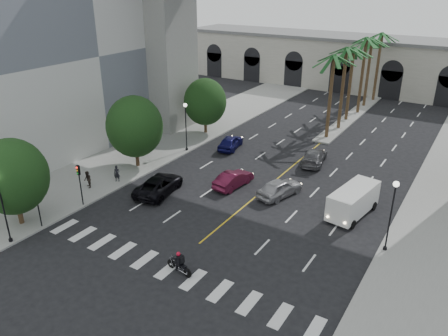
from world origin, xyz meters
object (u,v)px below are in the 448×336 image
Objects in this scene: car_c at (159,185)px; pedestrian_b at (88,180)px; lamp_post_left_far at (186,123)px; car_b at (233,179)px; traffic_signal_near at (37,198)px; motorcycle_rider at (180,264)px; cargo_van at (353,201)px; car_d at (314,157)px; lamp_post_left_near at (2,203)px; car_e at (230,142)px; lamp_post_right at (392,210)px; traffic_signal_far at (79,178)px; pedestrian_a at (117,174)px; car_a at (280,188)px.

pedestrian_b is at bearing 16.53° from car_c.
car_b is (8.73, -4.78, -2.50)m from lamp_post_left_far.
motorcycle_rider is (12.18, 1.13, -1.82)m from traffic_signal_near.
cargo_van is (7.06, 13.12, 0.59)m from motorcycle_rider.
car_b is 0.87× the size of car_d.
lamp_post_left_near is 12.58m from car_c.
car_e is at bearing 163.60° from cargo_van.
lamp_post_right is at bearing 118.65° from car_d.
cargo_van is at bearing 70.69° from motorcycle_rider.
motorcycle_rider is at bearing 101.51° from car_e.
traffic_signal_far is at bearing 175.72° from motorcycle_rider.
car_d is at bearing 97.30° from motorcycle_rider.
car_d is at bearing 76.96° from pedestrian_b.
pedestrian_a reaches higher than car_c.
lamp_post_left_near and lamp_post_left_far have the same top height.
car_a is at bearing 130.23° from car_e.
pedestrian_b is at bearing 130.06° from traffic_signal_far.
pedestrian_a is at bearing 35.05° from car_d.
lamp_post_right reaches higher than car_c.
lamp_post_left_far is 13.94m from car_a.
traffic_signal_near is 2.36× the size of pedestrian_b.
car_d is at bearing 136.42° from cargo_van.
lamp_post_right is 3.50× the size of pedestrian_a.
lamp_post_left_far is 0.95× the size of cargo_van.
motorcycle_rider is (12.28, -17.37, -2.53)m from lamp_post_left_far.
lamp_post_left_far reaches higher than car_d.
lamp_post_right is (22.80, -8.00, 0.00)m from lamp_post_left_far.
cargo_van is (15.47, 5.04, 0.52)m from car_c.
car_c is (3.76, 5.22, -1.75)m from traffic_signal_far.
pedestrian_a is at bearing -94.11° from lamp_post_left_far.
lamp_post_left_near reaches higher than car_c.
pedestrian_a is (-9.43, -4.95, 0.20)m from car_b.
car_b is at bearing 111.40° from car_e.
pedestrian_b reaches higher than car_b.
pedestrian_b is (-1.95, -12.06, -2.30)m from lamp_post_left_far.
pedestrian_a is (-4.56, -0.45, 0.15)m from car_c.
traffic_signal_far is 18.14m from car_e.
car_e is 2.83× the size of pedestrian_b.
car_a is 8.43m from car_d.
car_c reaches higher than car_e.
lamp_post_right reaches higher than car_e.
motorcycle_rider is 1.38× the size of pedestrian_a.
lamp_post_right is at bearing 174.18° from car_a.
lamp_post_left_far is at bearing 90.40° from traffic_signal_far.
car_e is 13.63m from pedestrian_a.
pedestrian_a is at bearing -175.79° from lamp_post_right.
lamp_post_left_near is at bearing 70.19° from car_e.
lamp_post_right is 0.95× the size of cargo_van.
lamp_post_left_far reaches higher than car_b.
car_e is at bearing 121.85° from motorcycle_rider.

